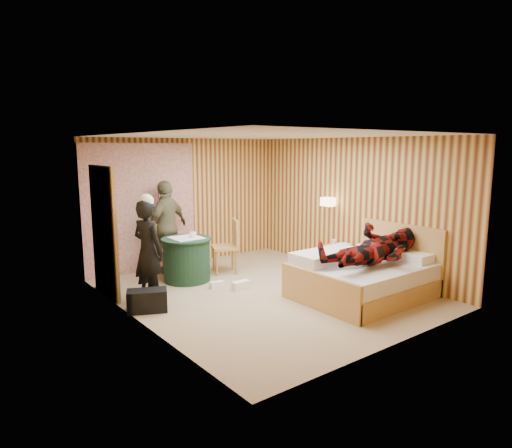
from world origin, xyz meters
TOP-DOWN VIEW (x-y plane):
  - floor at (0.00, 0.00)m, footprint 4.20×5.00m
  - ceiling at (0.00, 0.00)m, footprint 4.20×5.00m
  - wall_back at (0.00, 2.50)m, footprint 4.20×0.02m
  - wall_left at (-2.10, 0.00)m, footprint 0.02×5.00m
  - wall_right at (2.10, 0.00)m, footprint 0.02×5.00m
  - curtain at (-1.00, 2.43)m, footprint 2.20×0.08m
  - doorway at (-2.06, 1.40)m, footprint 0.06×0.90m
  - wall_lamp at (1.92, 0.45)m, footprint 0.26×0.24m
  - bed at (1.13, -1.09)m, footprint 1.99×1.56m
  - nightstand at (1.88, 0.10)m, footprint 0.39×0.53m
  - round_table at (-0.65, 1.35)m, footprint 0.87×0.87m
  - chair_far at (-0.68, 2.03)m, footprint 0.54×0.54m
  - chair_near at (0.25, 1.34)m, footprint 0.60×0.60m
  - duffel_bag at (-1.85, 0.34)m, footprint 0.63×0.50m
  - sneaker_left at (-0.19, 0.37)m, footprint 0.31×0.13m
  - sneaker_right at (-0.46, 0.68)m, footprint 0.25×0.13m
  - woman_standing at (-1.64, 0.71)m, footprint 0.52×0.66m
  - man_at_table at (-0.65, 2.08)m, footprint 1.09×0.78m
  - man_on_bed at (1.15, -1.32)m, footprint 0.86×0.67m
  - book_lower at (1.88, 0.05)m, footprint 0.24×0.27m
  - book_upper at (1.88, 0.05)m, footprint 0.22×0.26m
  - cup_nightstand at (1.88, 0.23)m, footprint 0.13×0.13m
  - cup_table at (-0.55, 1.30)m, footprint 0.13×0.13m

SIDE VIEW (x-z plane):
  - floor at x=0.00m, z-range -0.01..0.01m
  - sneaker_right at x=-0.46m, z-range 0.00..0.11m
  - sneaker_left at x=-0.19m, z-range 0.00..0.14m
  - duffel_bag at x=-1.85m, z-range 0.00..0.32m
  - nightstand at x=1.88m, z-range 0.01..0.52m
  - bed at x=1.13m, z-range -0.23..0.85m
  - round_table at x=-0.65m, z-range 0.00..0.78m
  - book_lower at x=1.88m, z-range 0.51..0.54m
  - chair_far at x=-0.68m, z-range 0.07..1.00m
  - book_upper at x=1.88m, z-range 0.54..0.55m
  - cup_nightstand at x=1.88m, z-range 0.51..0.61m
  - chair_near at x=0.25m, z-range 0.08..1.08m
  - woman_standing at x=-1.64m, z-range 0.00..1.57m
  - cup_table at x=-0.55m, z-range 0.77..0.87m
  - man_at_table at x=-0.65m, z-range 0.00..1.72m
  - man_on_bed at x=1.15m, z-range 0.08..1.85m
  - doorway at x=-2.06m, z-range 0.00..2.05m
  - curtain at x=-1.00m, z-range 0.00..2.40m
  - wall_back at x=0.00m, z-range 0.00..2.50m
  - wall_left at x=-2.10m, z-range 0.00..2.50m
  - wall_right at x=2.10m, z-range 0.00..2.50m
  - wall_lamp at x=1.92m, z-range 1.22..1.38m
  - ceiling at x=0.00m, z-range 2.50..2.50m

